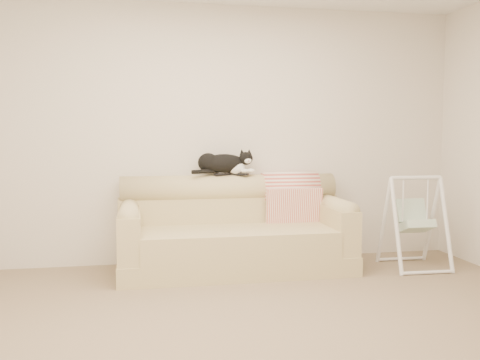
# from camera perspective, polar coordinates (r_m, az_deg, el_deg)

# --- Properties ---
(ground_plane) EXTENTS (5.00, 5.00, 0.00)m
(ground_plane) POSITION_cam_1_polar(r_m,az_deg,el_deg) (3.75, 2.60, -15.54)
(ground_plane) COLOR #74664F
(ground_plane) RESTS_ON ground
(room_shell) EXTENTS (5.04, 4.04, 2.60)m
(room_shell) POSITION_cam_1_polar(r_m,az_deg,el_deg) (3.51, 2.70, 8.47)
(room_shell) COLOR beige
(room_shell) RESTS_ON ground
(sofa) EXTENTS (2.20, 0.93, 0.90)m
(sofa) POSITION_cam_1_polar(r_m,az_deg,el_deg) (5.20, -0.65, -5.69)
(sofa) COLOR tan
(sofa) RESTS_ON ground
(remote_a) EXTENTS (0.19, 0.11, 0.03)m
(remote_a) POSITION_cam_1_polar(r_m,az_deg,el_deg) (5.34, -1.84, 0.65)
(remote_a) COLOR black
(remote_a) RESTS_ON sofa
(remote_b) EXTENTS (0.17, 0.13, 0.02)m
(remote_b) POSITION_cam_1_polar(r_m,az_deg,el_deg) (5.35, 0.02, 0.64)
(remote_b) COLOR black
(remote_b) RESTS_ON sofa
(tuxedo_cat) EXTENTS (0.64, 0.27, 0.25)m
(tuxedo_cat) POSITION_cam_1_polar(r_m,az_deg,el_deg) (5.35, -1.76, 1.80)
(tuxedo_cat) COLOR black
(tuxedo_cat) RESTS_ON sofa
(throw_blanket) EXTENTS (0.57, 0.38, 0.58)m
(throw_blanket) POSITION_cam_1_polar(r_m,az_deg,el_deg) (5.50, 5.37, -1.17)
(throw_blanket) COLOR #C74B3E
(throw_blanket) RESTS_ON sofa
(baby_swing) EXTENTS (0.57, 0.60, 0.91)m
(baby_swing) POSITION_cam_1_polar(r_m,az_deg,el_deg) (5.51, 18.10, -4.24)
(baby_swing) COLOR white
(baby_swing) RESTS_ON ground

